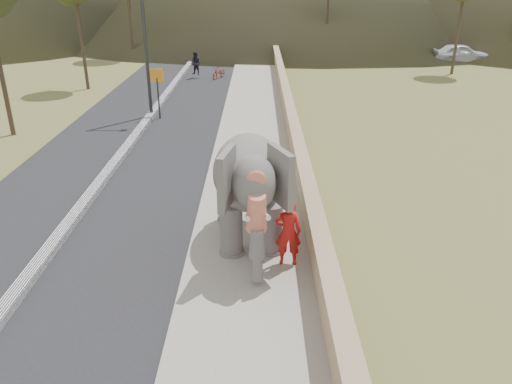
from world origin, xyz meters
TOP-DOWN VIEW (x-y plane):
  - ground at (0.00, 0.00)m, footprint 160.00×160.00m
  - road at (-5.00, 10.00)m, footprint 7.00×120.00m
  - median at (-5.00, 10.00)m, footprint 0.35×120.00m
  - walkway at (0.00, 10.00)m, footprint 3.00×120.00m
  - parapet at (1.65, 10.00)m, footprint 0.30×120.00m
  - lamppost at (-4.69, 16.86)m, footprint 1.76×0.36m
  - signboard at (-4.50, 16.38)m, footprint 0.60×0.08m
  - distant_car at (16.16, 33.04)m, footprint 4.27×1.82m
  - elephant_and_man at (0.02, 4.46)m, footprint 2.43×4.10m
  - motorcyclist at (-3.05, 26.44)m, footprint 2.53×1.67m
  - trees at (3.57, 30.14)m, footprint 48.08×42.54m

SIDE VIEW (x-z plane):
  - ground at x=0.00m, z-range 0.00..0.00m
  - road at x=-5.00m, z-range 0.00..0.03m
  - walkway at x=0.00m, z-range 0.00..0.15m
  - median at x=-5.00m, z-range 0.00..0.22m
  - parapet at x=1.65m, z-range 0.00..1.10m
  - motorcyclist at x=-3.05m, z-range -0.19..1.55m
  - distant_car at x=16.16m, z-range 0.00..1.44m
  - elephant_and_man at x=0.02m, z-range 0.14..2.98m
  - signboard at x=-4.50m, z-range 0.44..2.84m
  - trees at x=3.57m, z-range -0.86..8.51m
  - lamppost at x=-4.69m, z-range 0.87..8.87m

